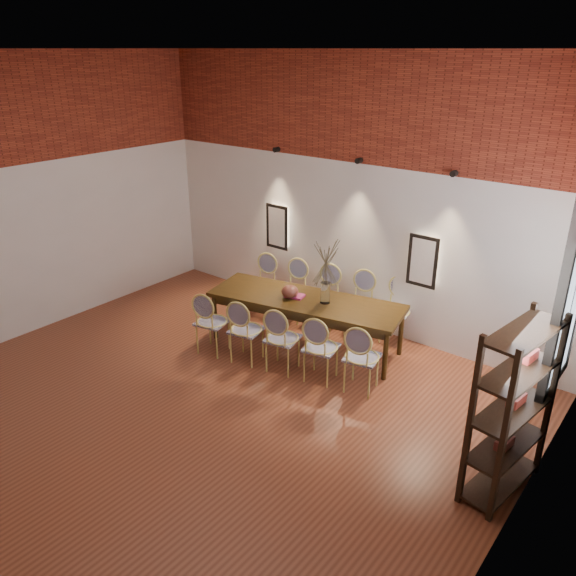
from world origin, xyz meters
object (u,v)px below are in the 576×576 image
Objects in this scene: chair_far_d at (359,305)px; chair_far_e at (395,312)px; chair_far_c at (325,298)px; chair_near_d at (321,347)px; chair_near_b at (246,330)px; chair_near_c at (283,338)px; bowl at (290,291)px; chair_far_a at (262,286)px; book at (295,296)px; shelving_rack at (512,410)px; chair_near_e at (362,357)px; vase at (325,293)px; chair_far_b at (293,292)px; dining_table at (305,323)px; chair_near_a at (212,322)px.

chair_far_e is at bearing 180.00° from chair_far_d.
chair_far_c is at bearing 0.00° from chair_far_d.
chair_near_b is at bearing 180.00° from chair_near_d.
chair_near_c is 1.82m from chair_far_e.
chair_far_a is at bearing 151.01° from bowl.
shelving_rack is at bearing -17.29° from book.
chair_near_b is at bearing 180.00° from chair_near_c.
book is (0.22, 0.78, 0.30)m from chair_near_b.
chair_far_d is 3.92× the size of bowl.
chair_far_c is at bearing 110.89° from chair_near_d.
chair_near_b is 1.00× the size of chair_near_d.
chair_far_a is at bearing 146.78° from chair_near_e.
chair_near_b is 3.64m from shelving_rack.
bowl is (-0.90, 0.49, 0.37)m from chair_near_d.
shelving_rack reaches higher than chair_far_a.
bowl is (-0.50, -0.16, -0.06)m from vase.
chair_near_d and chair_far_d have the same top height.
chair_near_d and chair_far_b have the same top height.
bowl is at bearing -128.39° from book.
chair_near_e and chair_far_c have the same top height.
vase is (0.98, -0.53, 0.43)m from chair_far_b.
chair_near_c is 1.00× the size of chair_far_a.
chair_far_e is at bearing 41.13° from chair_near_b.
chair_near_d is 0.55m from chair_near_e.
chair_near_e is 1.00× the size of chair_far_d.
chair_far_e is at bearing 54.03° from vase.
vase is 3.15m from shelving_rack.
shelving_rack is at bearing -16.24° from bowl.
bowl reaches higher than dining_table.
chair_far_d is 1.00× the size of chair_far_e.
bowl is at bearing 37.35° from chair_near_a.
dining_table is 3.44m from shelving_rack.
dining_table is at bearing 33.22° from chair_near_a.
chair_near_a is 1.55m from chair_far_b.
chair_far_e is 1.17m from vase.
book is at bearing 150.58° from chair_near_e.
chair_near_a is 1.00× the size of chair_near_e.
chair_near_c reaches higher than bowl.
chair_far_a is 1.00× the size of chair_far_d.
chair_far_d is (0.77, 1.65, 0.00)m from chair_near_b.
bowl is (0.49, -0.69, 0.37)m from chair_far_b.
bowl is at bearing 63.88° from chair_near_b.
chair_near_c and chair_far_b have the same top height.
chair_far_d is 0.52× the size of shelving_rack.
chair_far_b is at bearing 165.25° from shelving_rack.
shelving_rack reaches higher than chair_near_b.
chair_near_c is at bearing 180.00° from chair_near_e.
chair_far_b is (0.54, 0.12, 0.00)m from chair_far_a.
chair_far_c is at bearing -180.00° from chair_far_b.
chair_far_b is at bearing -0.00° from chair_far_e.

